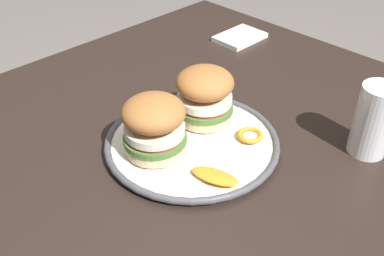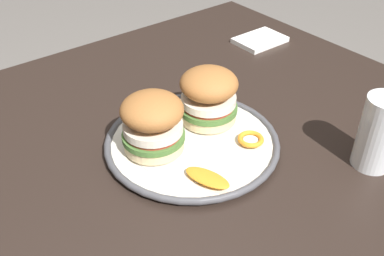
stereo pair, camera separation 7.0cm
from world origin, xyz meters
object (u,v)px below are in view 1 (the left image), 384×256
object	(u,v)px
dining_table	(173,191)
sandwich_half_right	(205,94)
sandwich_half_left	(154,125)
dinner_plate	(192,142)
drinking_glass	(373,125)

from	to	relation	value
dining_table	sandwich_half_right	world-z (taller)	sandwich_half_right
dining_table	sandwich_half_left	size ratio (longest dim) A/B	10.48
sandwich_half_right	dinner_plate	bearing A→B (deg)	25.74
dinner_plate	sandwich_half_left	world-z (taller)	sandwich_half_left
dinner_plate	sandwich_half_right	distance (m)	0.09
dinner_plate	drinking_glass	distance (m)	0.31
sandwich_half_left	dining_table	bearing A→B (deg)	169.80
dining_table	sandwich_half_right	distance (m)	0.19
dining_table	sandwich_half_left	xyz separation A→B (m)	(0.03, -0.01, 0.16)
drinking_glass	dining_table	bearing A→B (deg)	-44.77
sandwich_half_left	sandwich_half_right	xyz separation A→B (m)	(-0.13, -0.01, 0.00)
sandwich_half_left	drinking_glass	xyz separation A→B (m)	(-0.27, 0.24, -0.01)
dinner_plate	sandwich_half_right	size ratio (longest dim) A/B	2.34
dining_table	sandwich_half_left	world-z (taller)	sandwich_half_left
sandwich_half_right	drinking_glass	xyz separation A→B (m)	(-0.14, 0.25, -0.01)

